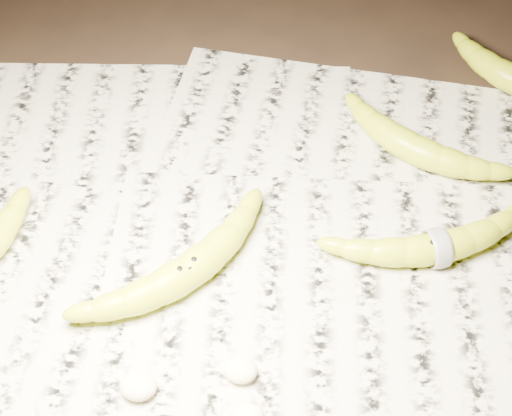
{
  "coord_description": "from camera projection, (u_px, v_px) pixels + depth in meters",
  "views": [
    {
      "loc": [
        0.03,
        -0.46,
        0.64
      ],
      "look_at": [
        -0.0,
        -0.01,
        0.05
      ],
      "focal_mm": 50.0,
      "sensor_mm": 36.0,
      "label": 1
    }
  ],
  "objects": [
    {
      "name": "ground",
      "position": [
        257.0,
        232.0,
        0.79
      ],
      "size": [
        3.0,
        3.0,
        0.0
      ],
      "primitive_type": "plane",
      "color": "black",
      "rests_on": "ground"
    },
    {
      "name": "newspaper_patch",
      "position": [
        239.0,
        253.0,
        0.76
      ],
      "size": [
        0.9,
        0.7,
        0.01
      ],
      "primitive_type": "cube",
      "color": "beige",
      "rests_on": "ground"
    },
    {
      "name": "banana_center",
      "position": [
        187.0,
        270.0,
        0.72
      ],
      "size": [
        0.2,
        0.19,
        0.04
      ],
      "primitive_type": null,
      "rotation": [
        0.0,
        0.0,
        0.76
      ],
      "color": "#C4C919",
      "rests_on": "newspaper_patch"
    },
    {
      "name": "banana_taped",
      "position": [
        437.0,
        246.0,
        0.74
      ],
      "size": [
        0.22,
        0.11,
        0.03
      ],
      "primitive_type": null,
      "rotation": [
        0.0,
        0.0,
        0.29
      ],
      "color": "#C4C919",
      "rests_on": "newspaper_patch"
    },
    {
      "name": "banana_upper_a",
      "position": [
        414.0,
        146.0,
        0.83
      ],
      "size": [
        0.19,
        0.15,
        0.04
      ],
      "primitive_type": null,
      "rotation": [
        0.0,
        0.0,
        -0.56
      ],
      "color": "#C4C919",
      "rests_on": "newspaper_patch"
    },
    {
      "name": "measuring_tape",
      "position": [
        437.0,
        246.0,
        0.74
      ],
      "size": [
        0.02,
        0.04,
        0.04
      ],
      "primitive_type": "torus",
      "rotation": [
        0.0,
        1.57,
        0.29
      ],
      "color": "white",
      "rests_on": "newspaper_patch"
    },
    {
      "name": "flesh_chunk_a",
      "position": [
        138.0,
        384.0,
        0.66
      ],
      "size": [
        0.04,
        0.03,
        0.02
      ],
      "primitive_type": "ellipsoid",
      "color": "#FFF8C5",
      "rests_on": "newspaper_patch"
    },
    {
      "name": "flesh_chunk_b",
      "position": [
        249.0,
        415.0,
        0.64
      ],
      "size": [
        0.03,
        0.02,
        0.02
      ],
      "primitive_type": "ellipsoid",
      "color": "#FFF8C5",
      "rests_on": "newspaper_patch"
    },
    {
      "name": "flesh_chunk_c",
      "position": [
        241.0,
        369.0,
        0.67
      ],
      "size": [
        0.03,
        0.03,
        0.02
      ],
      "primitive_type": "ellipsoid",
      "color": "#FFF8C5",
      "rests_on": "newspaper_patch"
    }
  ]
}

